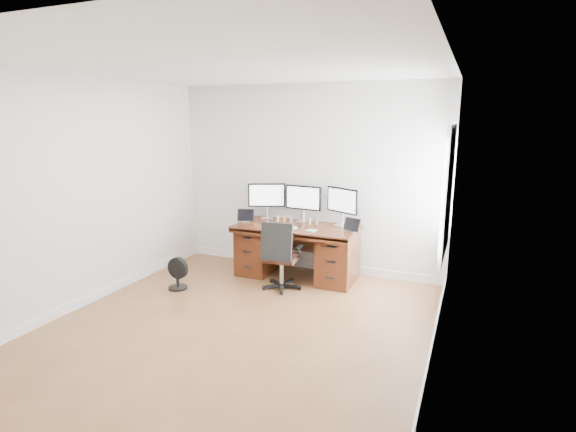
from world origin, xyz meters
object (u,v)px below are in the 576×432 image
at_px(desk, 297,249).
at_px(keyboard, 288,227).
at_px(floor_fan, 177,274).
at_px(office_chair, 281,267).
at_px(monitor_center, 303,199).

bearing_deg(desk, keyboard, -107.01).
bearing_deg(desk, floor_fan, -140.39).
distance_m(office_chair, keyboard, 0.58).
relative_size(floor_fan, monitor_center, 0.77).
bearing_deg(keyboard, office_chair, -84.49).
relative_size(floor_fan, keyboard, 1.70).
distance_m(office_chair, monitor_center, 1.11).
distance_m(office_chair, floor_fan, 1.37).
distance_m(floor_fan, monitor_center, 2.02).
bearing_deg(keyboard, desk, 71.50).
bearing_deg(desk, office_chair, -91.42).
height_order(office_chair, monitor_center, monitor_center).
height_order(desk, office_chair, office_chair).
xyz_separation_m(desk, office_chair, (-0.01, -0.55, -0.10)).
distance_m(desk, office_chair, 0.56).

